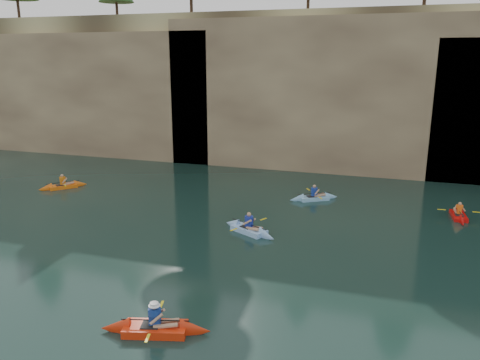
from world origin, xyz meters
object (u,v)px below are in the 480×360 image
(main_kayaker, at_px, (155,328))
(kayaker_ltblue_near, at_px, (249,229))
(kayaker_orange, at_px, (63,186))
(kayaker_red_far, at_px, (459,215))

(main_kayaker, bearing_deg, kayaker_ltblue_near, 73.25)
(kayaker_orange, relative_size, kayaker_red_far, 0.91)
(main_kayaker, distance_m, kayaker_orange, 18.72)
(kayaker_ltblue_near, distance_m, kayaker_red_far, 11.37)
(kayaker_ltblue_near, bearing_deg, main_kayaker, -64.57)
(main_kayaker, bearing_deg, kayaker_red_far, 39.87)
(kayaker_orange, bearing_deg, kayaker_red_far, -43.22)
(main_kayaker, relative_size, kayaker_ltblue_near, 1.10)
(main_kayaker, xyz_separation_m, kayaker_ltblue_near, (0.27, 9.08, -0.01))
(main_kayaker, height_order, kayaker_ltblue_near, main_kayaker)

